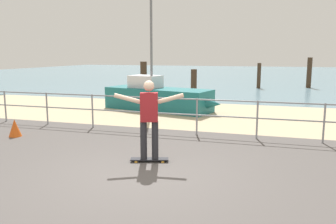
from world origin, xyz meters
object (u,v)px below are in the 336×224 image
skateboard (150,159)px  traffic_cone (15,128)px  skateboarder (149,115)px  sailboat (161,98)px

skateboard → traffic_cone: traffic_cone is taller
skateboard → skateboarder: bearing=-85.2°
skateboard → traffic_cone: size_ratio=1.65×
skateboard → skateboarder: (0.00, -0.00, 0.95)m
sailboat → skateboard: size_ratio=6.98×
skateboard → traffic_cone: (-4.33, 1.04, 0.18)m
skateboard → skateboarder: skateboarder is taller
skateboard → skateboarder: 0.95m
sailboat → skateboarder: size_ratio=3.48×
sailboat → skateboarder: bearing=-73.6°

